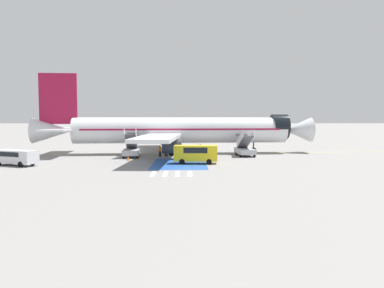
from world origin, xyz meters
name	(u,v)px	position (x,y,z in m)	size (l,w,h in m)	color
ground_plane	(182,153)	(0.00, 0.00, 0.00)	(600.00, 600.00, 0.00)	gray
apron_leadline_yellow	(181,153)	(-0.06, -0.97, 0.00)	(0.20, 76.19, 0.01)	gold
apron_stand_patch_blue	(179,163)	(-0.06, -13.43, 0.00)	(6.38, 11.56, 0.01)	#2856A8
apron_walkway_bar_0	(153,174)	(-2.46, -21.73, 0.00)	(0.44, 3.60, 0.01)	silver
apron_walkway_bar_1	(165,174)	(-1.26, -21.73, 0.00)	(0.44, 3.60, 0.01)	silver
apron_walkway_bar_2	(178,174)	(-0.06, -21.73, 0.00)	(0.44, 3.60, 0.01)	silver
apron_walkway_bar_3	(190,174)	(1.14, -21.73, 0.00)	(0.44, 3.60, 0.01)	silver
airliner	(176,130)	(-0.78, -1.03, 3.56)	(42.48, 36.16, 11.98)	silver
boarding_stairs_forward	(245,149)	(9.12, -4.76, 0.96)	(2.57, 5.36, 3.80)	#ADB2BA
boarding_stairs_aft	(131,150)	(-6.93, -6.02, 1.00)	(2.57, 5.36, 4.11)	#ADB2BA
fuel_tanker	(157,135)	(-5.57, 22.46, 1.75)	(9.48, 3.19, 3.47)	#38383D
service_van_0	(15,156)	(-18.78, -15.21, 1.08)	(5.72, 3.83, 1.77)	silver
service_van_1	(196,153)	(1.89, -13.51, 1.30)	(5.24, 2.17, 2.17)	yellow
ground_crew_0	(165,149)	(-2.32, -4.58, 1.02)	(0.33, 0.47, 1.77)	#2D2D33
ground_crew_1	(200,148)	(2.77, -3.98, 1.02)	(0.44, 0.25, 1.77)	black
ground_crew_2	(160,150)	(-2.95, -5.90, 0.95)	(0.47, 0.32, 1.66)	black
ground_crew_3	(166,149)	(-2.05, -5.67, 1.03)	(0.49, 0.38, 1.77)	black
traffic_cone_0	(128,158)	(-6.70, -10.22, 0.26)	(0.46, 0.46, 0.52)	orange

